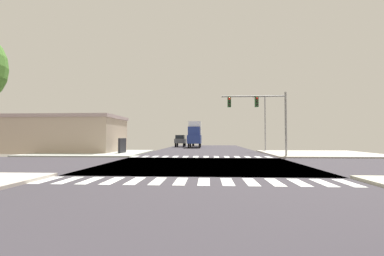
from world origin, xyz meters
TOP-DOWN VIEW (x-y plane):
  - ground at (0.00, 0.00)m, footprint 90.00×90.00m
  - sidewalk_corner_ne at (13.00, 12.00)m, footprint 12.00×12.00m
  - sidewalk_corner_nw at (-13.00, 12.00)m, footprint 12.00×12.00m
  - crosswalk_near at (-0.25, -7.30)m, footprint 13.50×2.00m
  - crosswalk_far at (-0.25, 7.30)m, footprint 13.50×2.00m
  - traffic_signal_mast at (5.56, 7.51)m, footprint 6.30×0.55m
  - street_lamp at (7.99, 18.02)m, footprint 1.78×0.32m
  - bank_building at (-17.63, 13.89)m, footprint 15.44×7.95m
  - box_truck_nearside_1 at (-2.00, 30.83)m, footprint 2.40×7.20m
  - suv_farside_1 at (-5.00, 33.94)m, footprint 1.96×4.60m
  - sedan_queued_1 at (-2.00, 38.62)m, footprint 1.80×4.30m

SIDE VIEW (x-z plane):
  - ground at x=0.00m, z-range -0.05..0.00m
  - crosswalk_near at x=-0.25m, z-range 0.00..0.01m
  - crosswalk_far at x=-0.25m, z-range 0.00..0.01m
  - sidewalk_corner_ne at x=13.00m, z-range 0.00..0.14m
  - sidewalk_corner_nw at x=-13.00m, z-range 0.00..0.14m
  - sedan_queued_1 at x=-2.00m, z-range 0.18..2.06m
  - suv_farside_1 at x=-5.00m, z-range 0.22..2.56m
  - bank_building at x=-17.63m, z-range 0.01..4.61m
  - box_truck_nearside_1 at x=-2.00m, z-range 0.14..4.99m
  - street_lamp at x=7.99m, z-range 0.78..8.32m
  - traffic_signal_mast at x=5.56m, z-range 1.50..7.83m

